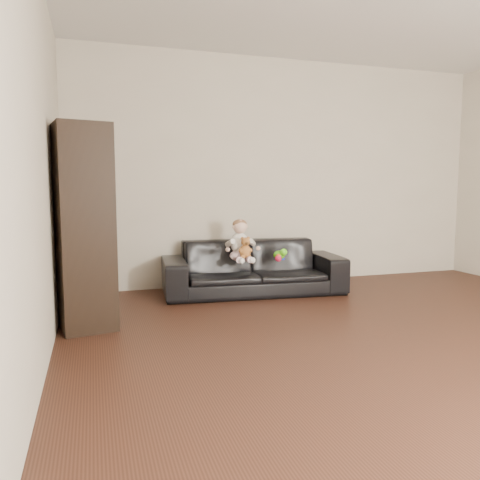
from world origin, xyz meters
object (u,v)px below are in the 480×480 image
object	(u,v)px
baby	(240,243)
teddy_bear	(245,248)
cabinet	(83,228)
toy_green	(279,255)
toy_blue_disc	(280,259)
sofa	(253,267)
toy_rattle	(278,258)

from	to	relation	value
baby	teddy_bear	world-z (taller)	baby
cabinet	toy_green	distance (m)	2.07
toy_blue_disc	sofa	bearing A→B (deg)	159.47
sofa	toy_blue_disc	xyz separation A→B (m)	(0.27, -0.10, 0.09)
cabinet	toy_blue_disc	xyz separation A→B (m)	(1.96, 0.65, -0.43)
toy_green	toy_blue_disc	size ratio (longest dim) A/B	1.32
baby	teddy_bear	xyz separation A→B (m)	(0.01, -0.13, -0.04)
baby	toy_green	size ratio (longest dim) A/B	3.10
cabinet	sofa	bearing A→B (deg)	12.88
sofa	baby	bearing A→B (deg)	-144.22
sofa	teddy_bear	xyz separation A→B (m)	(-0.16, -0.24, 0.24)
toy_rattle	toy_blue_disc	bearing A→B (deg)	61.86
sofa	teddy_bear	world-z (taller)	teddy_bear
baby	toy_rattle	distance (m)	0.42
sofa	cabinet	xyz separation A→B (m)	(-1.69, -0.75, 0.53)
cabinet	teddy_bear	distance (m)	1.64
baby	toy_green	xyz separation A→B (m)	(0.42, -0.02, -0.14)
baby	toy_blue_disc	xyz separation A→B (m)	(0.44, 0.00, -0.18)
teddy_bear	toy_rattle	distance (m)	0.37
sofa	teddy_bear	distance (m)	0.38
cabinet	toy_rattle	distance (m)	1.99
teddy_bear	toy_blue_disc	size ratio (longest dim) A/B	2.03
teddy_bear	toy_blue_disc	xyz separation A→B (m)	(0.43, 0.14, -0.15)
baby	toy_green	bearing A→B (deg)	8.21
baby	toy_rattle	xyz separation A→B (m)	(0.36, -0.14, -0.16)
sofa	toy_blue_disc	size ratio (longest dim) A/B	17.88
sofa	toy_rattle	size ratio (longest dim) A/B	27.35
teddy_bear	baby	bearing A→B (deg)	107.33
sofa	teddy_bear	size ratio (longest dim) A/B	8.80
baby	toy_rattle	world-z (taller)	baby
toy_blue_disc	cabinet	bearing A→B (deg)	-161.67
sofa	cabinet	world-z (taller)	cabinet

